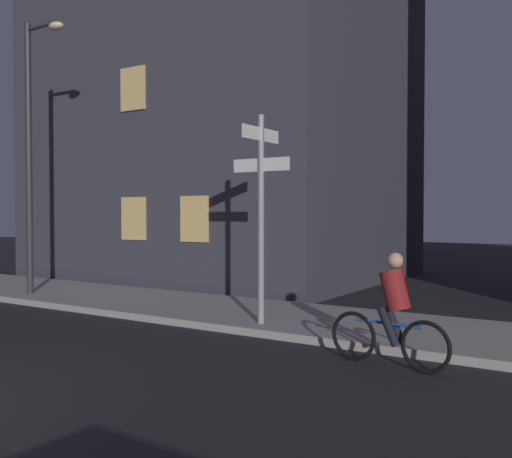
{
  "coord_description": "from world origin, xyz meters",
  "views": [
    {
      "loc": [
        6.84,
        -2.82,
        2.16
      ],
      "look_at": [
        1.41,
        5.65,
        1.88
      ],
      "focal_mm": 40.58,
      "sensor_mm": 36.0,
      "label": 1
    }
  ],
  "objects": [
    {
      "name": "sidewalk_kerb",
      "position": [
        0.0,
        7.11,
        0.07
      ],
      "size": [
        40.0,
        3.08,
        0.14
      ],
      "primitive_type": "cube",
      "color": "#9E9991",
      "rests_on": "ground_plane"
    },
    {
      "name": "signpost",
      "position": [
        1.25,
        6.06,
        2.34
      ],
      "size": [
        1.18,
        1.2,
        3.79
      ],
      "color": "gray",
      "rests_on": "sidewalk_kerb"
    },
    {
      "name": "street_lamp",
      "position": [
        -5.61,
        6.32,
        4.04
      ],
      "size": [
        1.39,
        0.28,
        6.73
      ],
      "color": "#2D2D30",
      "rests_on": "sidewalk_kerb"
    },
    {
      "name": "cyclist",
      "position": [
        4.11,
        4.95,
        0.75
      ],
      "size": [
        1.81,
        0.37,
        1.61
      ],
      "color": "black",
      "rests_on": "ground_plane"
    }
  ]
}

